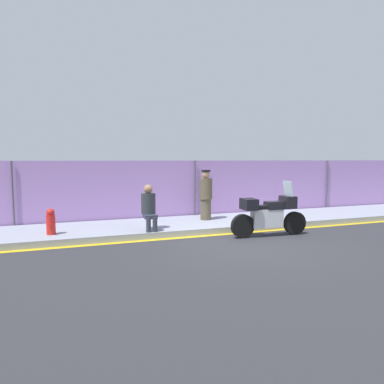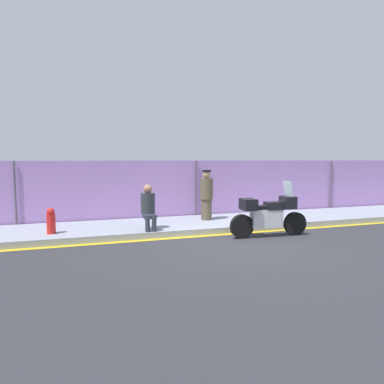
{
  "view_description": "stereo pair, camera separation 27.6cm",
  "coord_description": "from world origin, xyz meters",
  "px_view_note": "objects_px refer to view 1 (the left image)",
  "views": [
    {
      "loc": [
        -4.12,
        -7.58,
        2.14
      ],
      "look_at": [
        -0.69,
        2.02,
        1.17
      ],
      "focal_mm": 32.0,
      "sensor_mm": 36.0,
      "label": 1
    },
    {
      "loc": [
        -3.86,
        -7.67,
        2.14
      ],
      "look_at": [
        -0.69,
        2.02,
        1.17
      ],
      "focal_mm": 32.0,
      "sensor_mm": 36.0,
      "label": 2
    }
  ],
  "objects_px": {
    "person_seated_on_curb": "(149,205)",
    "officer_standing": "(206,195)",
    "motorcycle": "(269,214)",
    "fire_hydrant": "(51,222)"
  },
  "relations": [
    {
      "from": "officer_standing",
      "to": "fire_hydrant",
      "type": "bearing_deg",
      "value": -171.48
    },
    {
      "from": "fire_hydrant",
      "to": "officer_standing",
      "type": "bearing_deg",
      "value": 8.52
    },
    {
      "from": "fire_hydrant",
      "to": "person_seated_on_curb",
      "type": "bearing_deg",
      "value": -5.72
    },
    {
      "from": "motorcycle",
      "to": "fire_hydrant",
      "type": "distance_m",
      "value": 5.86
    },
    {
      "from": "motorcycle",
      "to": "officer_standing",
      "type": "relative_size",
      "value": 1.4
    },
    {
      "from": "motorcycle",
      "to": "officer_standing",
      "type": "bearing_deg",
      "value": 119.95
    },
    {
      "from": "person_seated_on_curb",
      "to": "officer_standing",
      "type": "bearing_deg",
      "value": 24.46
    },
    {
      "from": "officer_standing",
      "to": "person_seated_on_curb",
      "type": "height_order",
      "value": "officer_standing"
    },
    {
      "from": "person_seated_on_curb",
      "to": "fire_hydrant",
      "type": "relative_size",
      "value": 1.84
    },
    {
      "from": "motorcycle",
      "to": "person_seated_on_curb",
      "type": "height_order",
      "value": "motorcycle"
    }
  ]
}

